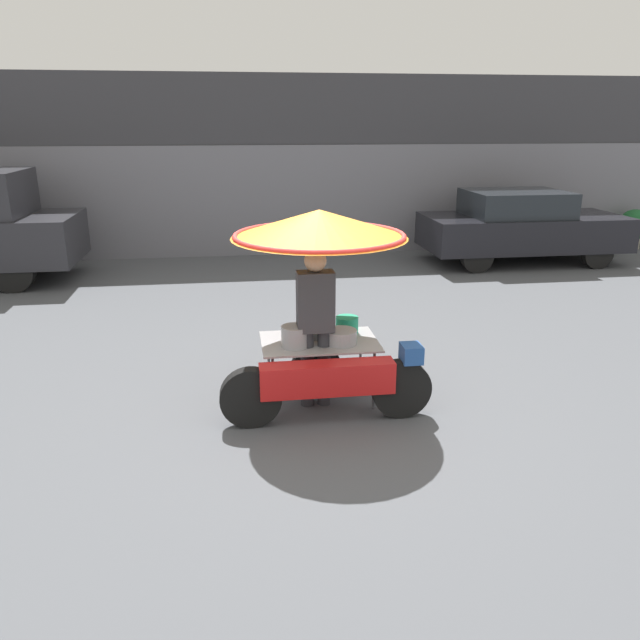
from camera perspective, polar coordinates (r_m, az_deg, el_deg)
The scene contains 6 objects.
ground_plane at distance 6.68m, azimuth 0.19°, elevation -8.11°, with size 36.00×36.00×0.00m, color #4C4F54.
shopfront_building at distance 15.04m, azimuth -4.97°, elevation 13.97°, with size 28.00×2.06×3.87m.
vendor_motorcycle_cart at distance 6.35m, azimuth 0.10°, elevation 5.46°, with size 2.14×1.80×2.06m.
vendor_person at distance 6.43m, azimuth -0.41°, elevation 0.02°, with size 0.38×0.23×1.69m.
parked_car at distance 13.99m, azimuth 17.89°, elevation 8.19°, with size 4.17×1.84×1.52m.
potted_plant at distance 16.62m, azimuth 26.78°, elevation 7.67°, with size 0.72×0.72×0.92m.
Camera 1 is at (-0.88, -5.94, 2.92)m, focal length 35.00 mm.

